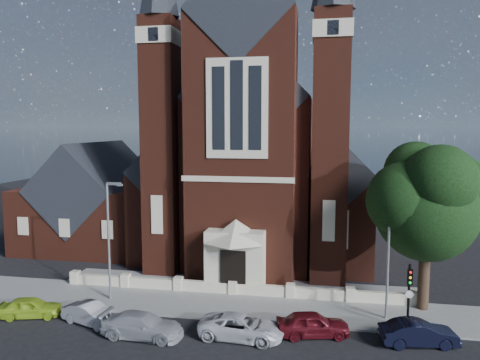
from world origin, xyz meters
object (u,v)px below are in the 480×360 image
object	(u,v)px
car_navy	(419,333)
parish_hall	(98,205)
street_tree	(430,204)
car_white_suv	(242,327)
car_dark_red	(312,324)
street_lamp_right	(390,246)
car_silver_a	(91,314)
traffic_signal	(409,289)
church	(264,161)
street_lamp_left	(110,234)
car_lime_van	(30,307)
car_silver_b	(142,325)

from	to	relation	value
car_navy	parish_hall	bearing A→B (deg)	48.27
street_tree	car_white_suv	size ratio (longest dim) A/B	2.24
street_tree	car_dark_red	distance (m)	10.49
street_lamp_right	car_silver_a	size ratio (longest dim) A/B	2.13
traffic_signal	car_dark_red	bearing A→B (deg)	-164.66
car_dark_red	church	bearing A→B (deg)	1.84
parish_hall	street_tree	xyz separation A→B (m)	(28.60, -12.29, 2.95)
street_lamp_left	car_lime_van	bearing A→B (deg)	-136.39
car_silver_b	car_dark_red	bearing A→B (deg)	-76.31
car_silver_b	traffic_signal	bearing A→B (deg)	-74.78
church	car_navy	world-z (taller)	church
street_tree	car_silver_a	world-z (taller)	street_tree
parish_hall	car_silver_a	distance (m)	20.05
traffic_signal	car_lime_van	size ratio (longest dim) A/B	1.08
car_silver_b	street_lamp_right	bearing A→B (deg)	-67.97
parish_hall	car_lime_van	world-z (taller)	parish_hall
church	car_lime_van	distance (m)	26.37
car_white_suv	car_navy	distance (m)	9.56
church	car_navy	bearing A→B (deg)	-62.91
car_silver_a	car_dark_red	world-z (taller)	car_dark_red
traffic_signal	car_silver_b	bearing A→B (deg)	-167.31
car_white_suv	car_dark_red	size ratio (longest dim) A/B	1.16
street_lamp_left	car_silver_a	distance (m)	5.52
street_lamp_left	car_dark_red	bearing A→B (deg)	-12.66
parish_hall	car_silver_b	distance (m)	22.78
church	car_silver_a	xyz separation A→B (m)	(-7.39, -22.73, -7.56)
street_lamp_left	car_white_suv	xyz separation A→B (m)	(9.68, -4.03, -3.94)
car_white_suv	car_dark_red	xyz separation A→B (m)	(3.87, 0.99, 0.04)
car_silver_b	car_navy	world-z (taller)	car_silver_b
street_lamp_right	church	bearing A→B (deg)	118.04
car_silver_b	parish_hall	bearing A→B (deg)	35.56
traffic_signal	car_silver_a	bearing A→B (deg)	-173.12
church	street_tree	bearing A→B (deg)	-53.83
street_tree	car_lime_van	bearing A→B (deg)	-167.83
car_lime_van	car_silver_b	world-z (taller)	car_silver_b
car_lime_van	car_white_suv	world-z (taller)	car_white_suv
car_lime_van	car_white_suv	xyz separation A→B (m)	(13.37, -0.52, 0.03)
car_silver_a	car_silver_b	xyz separation A→B (m)	(3.67, -1.10, 0.06)
car_navy	street_lamp_left	bearing A→B (deg)	71.10
street_lamp_left	car_navy	xyz separation A→B (m)	(19.21, -3.14, -3.92)
street_tree	car_silver_b	distance (m)	18.69
parish_hall	street_lamp_left	distance (m)	16.18
parish_hall	street_tree	world-z (taller)	street_tree
church	car_navy	distance (m)	25.92
parish_hall	car_silver_b	xyz separation A→B (m)	(12.28, -18.89, -3.33)
car_silver_a	church	bearing A→B (deg)	0.57
street_tree	car_white_suv	bearing A→B (deg)	-152.06
parish_hall	church	bearing A→B (deg)	17.16
street_tree	car_navy	bearing A→B (deg)	-105.02
church	street_lamp_right	size ratio (longest dim) A/B	4.31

